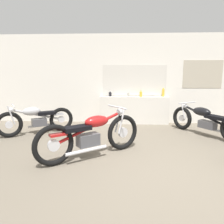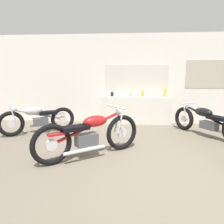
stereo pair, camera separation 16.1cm
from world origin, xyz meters
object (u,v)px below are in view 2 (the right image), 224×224
at_px(bottle_left_center, 130,94).
at_px(motorcycle_black, 207,121).
at_px(bottle_center, 143,94).
at_px(motorcycle_silver, 38,119).
at_px(bottle_leftmost, 112,94).
at_px(bottle_right_center, 165,92).
at_px(motorcycle_red, 90,134).

distance_m(bottle_left_center, motorcycle_black, 2.37).
xyz_separation_m(bottle_center, motorcycle_silver, (-2.83, -1.32, -0.56)).
distance_m(bottle_left_center, motorcycle_silver, 2.82).
xyz_separation_m(bottle_leftmost, bottle_left_center, (0.57, -0.08, -0.00)).
relative_size(bottle_right_center, motorcycle_black, 0.17).
xyz_separation_m(bottle_left_center, motorcycle_black, (1.95, -1.24, -0.54)).
bearing_deg(motorcycle_black, motorcycle_red, -149.58).
xyz_separation_m(bottle_center, bottle_right_center, (0.70, 0.08, 0.05)).
distance_m(bottle_left_center, bottle_center, 0.39).
relative_size(bottle_right_center, motorcycle_silver, 0.18).
bearing_deg(motorcycle_red, motorcycle_black, 30.42).
xyz_separation_m(motorcycle_silver, motorcycle_red, (1.69, -1.51, 0.05)).
height_order(bottle_right_center, motorcycle_red, bottle_right_center).
bearing_deg(bottle_center, motorcycle_silver, -155.01).
height_order(bottle_left_center, bottle_center, bottle_center).
xyz_separation_m(motorcycle_black, motorcycle_red, (-2.70, -1.59, 0.05)).
distance_m(bottle_left_center, motorcycle_red, 2.96).
bearing_deg(bottle_left_center, motorcycle_silver, -151.61).
bearing_deg(motorcycle_silver, bottle_leftmost, 36.79).
xyz_separation_m(bottle_leftmost, motorcycle_black, (2.53, -1.31, -0.55)).
bearing_deg(motorcycle_red, bottle_right_center, 57.65).
distance_m(bottle_center, motorcycle_silver, 3.17).
bearing_deg(motorcycle_red, bottle_left_center, 75.15).
height_order(bottle_leftmost, motorcycle_silver, bottle_leftmost).
bearing_deg(motorcycle_silver, bottle_left_center, 28.39).
relative_size(bottle_leftmost, motorcycle_black, 0.09).
relative_size(bottle_leftmost, motorcycle_silver, 0.10).
xyz_separation_m(bottle_center, motorcycle_red, (-1.14, -2.82, -0.52)).
height_order(bottle_center, bottle_right_center, bottle_right_center).
bearing_deg(bottle_right_center, bottle_left_center, -175.76).
bearing_deg(bottle_right_center, motorcycle_black, -56.77).
relative_size(bottle_leftmost, bottle_right_center, 0.53).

